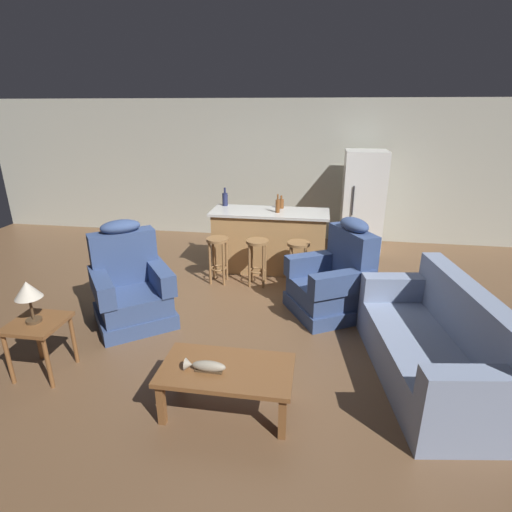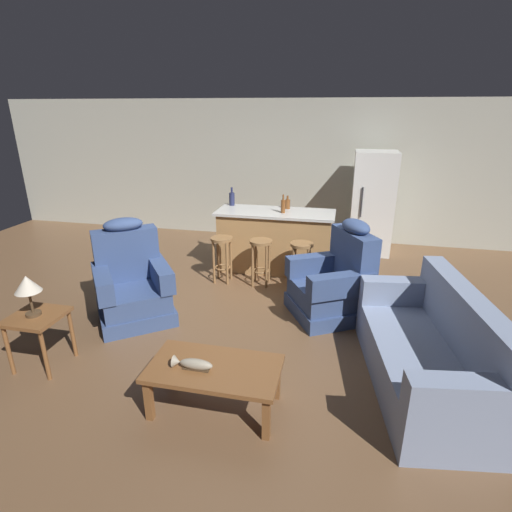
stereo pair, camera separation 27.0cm
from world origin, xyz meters
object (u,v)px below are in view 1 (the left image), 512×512
at_px(coffee_table, 227,373).
at_px(bottle_tall_green, 225,199).
at_px(bottle_wine_dark, 281,203).
at_px(refrigerator, 362,202).
at_px(kitchen_island, 269,240).
at_px(bar_stool_right, 298,256).
at_px(couch, 435,348).
at_px(bar_stool_middle, 257,254).
at_px(fish_figurine, 205,366).
at_px(table_lamp, 28,292).
at_px(bar_stool_left, 218,252).
at_px(bottle_short_amber, 278,206).
at_px(recliner_near_lamp, 131,288).
at_px(end_table, 38,331).
at_px(recliner_near_island, 334,281).

bearing_deg(coffee_table, bottle_tall_green, 103.10).
bearing_deg(bottle_wine_dark, refrigerator, 36.40).
distance_m(kitchen_island, bar_stool_right, 0.79).
height_order(couch, bar_stool_middle, couch).
height_order(fish_figurine, bottle_wine_dark, bottle_wine_dark).
bearing_deg(coffee_table, bottle_wine_dark, 88.33).
distance_m(table_lamp, bottle_tall_green, 3.43).
height_order(coffee_table, bar_stool_middle, bar_stool_middle).
bearing_deg(bar_stool_left, bottle_short_amber, 35.24).
relative_size(coffee_table, couch, 0.55).
xyz_separation_m(couch, bar_stool_right, (-1.38, 1.89, 0.13)).
bearing_deg(couch, refrigerator, -92.70).
xyz_separation_m(bar_stool_right, bottle_wine_dark, (-0.33, 0.84, 0.55)).
xyz_separation_m(recliner_near_lamp, bottle_tall_green, (0.67, 2.13, 0.64)).
xyz_separation_m(bottle_tall_green, bottle_wine_dark, (0.91, -0.04, -0.03)).
height_order(fish_figurine, refrigerator, refrigerator).
height_order(recliner_near_lamp, bar_stool_right, recliner_near_lamp).
bearing_deg(bottle_wine_dark, fish_figurine, -94.34).
bearing_deg(bottle_wine_dark, bottle_tall_green, 177.69).
distance_m(refrigerator, bottle_wine_dark, 1.67).
bearing_deg(coffee_table, end_table, 173.14).
bearing_deg(fish_figurine, recliner_near_island, 61.30).
bearing_deg(bottle_wine_dark, table_lamp, -121.63).
height_order(table_lamp, bottle_wine_dark, bottle_wine_dark).
bearing_deg(recliner_near_lamp, kitchen_island, 105.42).
bearing_deg(refrigerator, bottle_wine_dark, -143.60).
height_order(end_table, kitchen_island, kitchen_island).
xyz_separation_m(bar_stool_left, bottle_short_amber, (0.80, 0.56, 0.58)).
height_order(kitchen_island, bottle_short_amber, bottle_short_amber).
xyz_separation_m(couch, recliner_near_island, (-0.90, 1.21, 0.08)).
relative_size(couch, recliner_near_lamp, 1.67).
bearing_deg(coffee_table, kitchen_island, 90.90).
bearing_deg(bar_stool_left, recliner_near_lamp, -121.13).
relative_size(fish_figurine, bar_stool_left, 0.50).
distance_m(table_lamp, bar_stool_left, 2.67).
relative_size(bar_stool_right, refrigerator, 0.39).
bearing_deg(end_table, table_lamp, -158.19).
xyz_separation_m(end_table, bar_stool_right, (2.30, 2.37, 0.01)).
relative_size(kitchen_island, refrigerator, 1.02).
bearing_deg(bottle_tall_green, bottle_short_amber, -19.66).
bearing_deg(bar_stool_middle, fish_figurine, -90.44).
bearing_deg(couch, coffee_table, 12.82).
distance_m(fish_figurine, bottle_tall_green, 3.64).
bearing_deg(refrigerator, recliner_near_island, -101.73).
relative_size(table_lamp, refrigerator, 0.23).
xyz_separation_m(recliner_near_lamp, refrigerator, (2.92, 3.08, 0.46)).
xyz_separation_m(coffee_table, recliner_near_lamp, (-1.48, 1.34, 0.06)).
height_order(recliner_near_lamp, table_lamp, recliner_near_lamp).
height_order(kitchen_island, bottle_tall_green, bottle_tall_green).
xyz_separation_m(couch, kitchen_island, (-1.87, 2.52, 0.14)).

